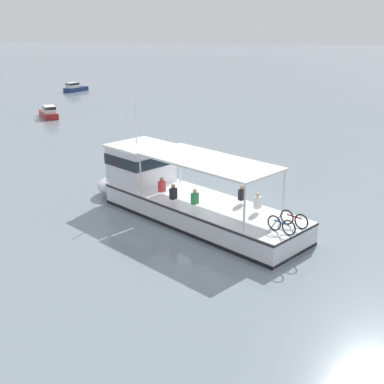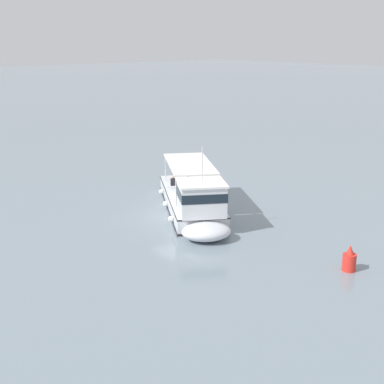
% 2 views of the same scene
% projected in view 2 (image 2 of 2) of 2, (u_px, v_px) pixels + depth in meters
% --- Properties ---
extents(ground_plane, '(400.00, 400.00, 0.00)m').
position_uv_depth(ground_plane, '(175.00, 216.00, 36.24)').
color(ground_plane, gray).
extents(ferry_main, '(9.52, 12.34, 5.32)m').
position_uv_depth(ferry_main, '(194.00, 202.00, 35.93)').
color(ferry_main, silver).
rests_on(ferry_main, ground).
extents(channel_buoy, '(0.70, 0.70, 1.40)m').
position_uv_depth(channel_buoy, '(349.00, 260.00, 27.56)').
color(channel_buoy, red).
rests_on(channel_buoy, ground).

